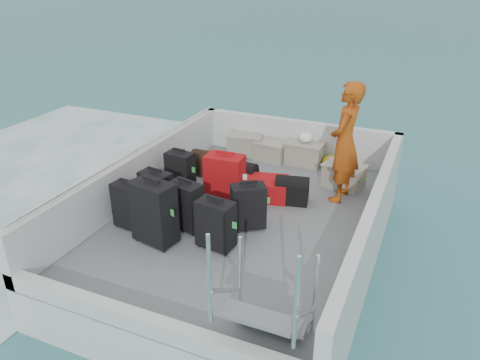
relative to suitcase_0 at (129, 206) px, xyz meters
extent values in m
plane|color=#1A585E|center=(1.31, 0.85, -0.94)|extent=(160.00, 160.00, 0.00)
plane|color=white|center=(-3.49, 0.85, -0.94)|extent=(10.00, 10.00, 0.00)
cube|color=silver|center=(1.31, 0.85, -0.64)|extent=(3.60, 5.00, 0.60)
cube|color=slate|center=(1.31, 0.85, -0.33)|extent=(3.30, 4.70, 0.02)
cube|color=silver|center=(-0.42, 0.85, 0.03)|extent=(0.14, 5.00, 0.70)
cube|color=silver|center=(3.04, 0.85, 0.03)|extent=(0.14, 5.00, 0.70)
cube|color=silver|center=(1.31, 3.28, 0.03)|extent=(3.60, 0.14, 0.70)
cube|color=silver|center=(1.31, -1.58, -0.22)|extent=(3.60, 0.14, 0.20)
cylinder|color=silver|center=(-0.42, 0.85, 0.43)|extent=(0.04, 4.80, 0.04)
cube|color=black|center=(0.00, 0.00, 0.00)|extent=(0.44, 0.29, 0.64)
cube|color=black|center=(0.15, 0.44, 0.01)|extent=(0.47, 0.31, 0.66)
cube|color=black|center=(0.03, 1.30, -0.02)|extent=(0.44, 0.28, 0.61)
cube|color=black|center=(0.51, -0.16, 0.09)|extent=(0.60, 0.42, 0.83)
cube|color=black|center=(0.70, 0.29, 0.01)|extent=(0.50, 0.36, 0.66)
cube|color=#A00C13|center=(0.86, 1.15, 0.05)|extent=(0.56, 0.36, 0.75)
cube|color=black|center=(1.27, 0.03, 0.00)|extent=(0.49, 0.33, 0.64)
cube|color=black|center=(1.46, 0.62, -0.01)|extent=(0.52, 0.47, 0.63)
cube|color=#A00C13|center=(1.30, 1.54, -0.17)|extent=(0.86, 0.66, 0.30)
cube|color=gray|center=(0.39, 3.05, -0.14)|extent=(0.68, 0.53, 0.36)
cube|color=gray|center=(0.93, 2.97, -0.16)|extent=(0.57, 0.42, 0.32)
cube|color=gray|center=(1.52, 3.05, -0.14)|extent=(0.63, 0.44, 0.37)
cube|color=gray|center=(2.36, 2.38, -0.14)|extent=(0.67, 0.54, 0.35)
ellipsoid|color=gold|center=(1.99, 3.05, -0.21)|extent=(0.28, 0.26, 0.22)
ellipsoid|color=white|center=(1.52, 3.05, 0.14)|extent=(0.24, 0.24, 0.18)
imported|color=#E25D15|center=(2.40, 1.98, 0.57)|extent=(0.49, 0.70, 1.79)
camera|label=1|loc=(3.54, -4.42, 2.97)|focal=35.00mm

